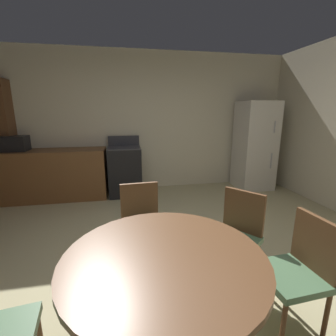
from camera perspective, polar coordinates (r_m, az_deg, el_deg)
ground_plane at (r=2.54m, az=0.78°, el=-24.62°), size 14.00×14.00×0.00m
wall_back at (r=4.85m, az=-5.99°, el=10.94°), size 6.11×0.12×2.70m
kitchen_counter at (r=4.76m, az=-26.81°, el=-1.48°), size 2.00×0.60×0.90m
pantry_column at (r=5.10m, az=-35.43°, el=5.26°), size 0.44×0.36×2.10m
oven_range at (r=4.56m, az=-10.37°, el=-0.60°), size 0.60×0.60×1.10m
refrigerator at (r=5.15m, az=20.23°, el=5.08°), size 0.68×0.68×1.76m
microwave at (r=4.83m, az=-33.37°, el=4.97°), size 0.44×0.32×0.26m
dining_table at (r=1.54m, az=-0.84°, el=-25.26°), size 1.18×1.18×0.76m
chair_north at (r=2.41m, az=-6.45°, el=-12.86°), size 0.43×0.43×0.87m
chair_east at (r=2.01m, az=29.16°, el=-20.39°), size 0.42×0.42×0.87m
chair_northeast at (r=2.29m, az=16.31°, el=-14.82°), size 0.56×0.56×0.87m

